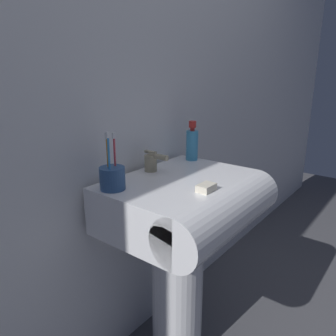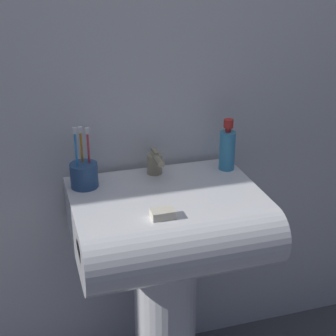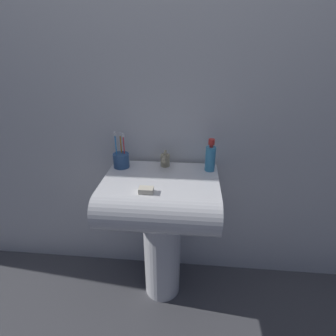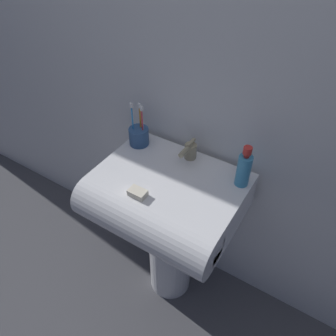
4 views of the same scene
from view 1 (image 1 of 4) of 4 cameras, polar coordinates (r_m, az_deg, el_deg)
name	(u,v)px [view 1 (image 1 of 4)]	position (r m, az deg, el deg)	size (l,w,h in m)	color
wall_back	(129,65)	(1.32, -6.77, 17.44)	(5.00, 0.05, 2.40)	white
sink_pedestal	(177,288)	(1.45, 1.63, -20.13)	(0.21, 0.21, 0.62)	white
sink_basin	(191,204)	(1.23, 4.05, -6.21)	(0.58, 0.47, 0.17)	white
faucet	(152,162)	(1.30, -2.78, 1.14)	(0.05, 0.11, 0.08)	tan
toothbrush_cup	(112,177)	(1.12, -9.68, -1.60)	(0.09, 0.09, 0.20)	#2D5184
soap_bottle	(192,144)	(1.46, 4.21, 4.24)	(0.05, 0.05, 0.18)	#3F99CC
bar_soap	(206,188)	(1.10, 6.68, -3.41)	(0.07, 0.04, 0.02)	silver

